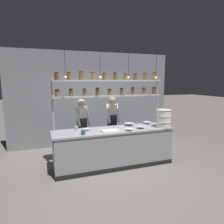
{
  "coord_description": "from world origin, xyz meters",
  "views": [
    {
      "loc": [
        -1.61,
        -4.42,
        2.09
      ],
      "look_at": [
        0.02,
        0.2,
        1.31
      ],
      "focal_mm": 32.0,
      "sensor_mm": 36.0,
      "label": 1
    }
  ],
  "objects": [
    {
      "name": "prep_bowl_far_left",
      "position": [
        0.64,
        -0.17,
        0.95
      ],
      "size": [
        0.21,
        0.21,
        0.06
      ],
      "color": "#B2B7BC",
      "rests_on": "prep_counter"
    },
    {
      "name": "prep_bowl_near_right",
      "position": [
        0.51,
        0.22,
        0.95
      ],
      "size": [
        0.25,
        0.25,
        0.07
      ],
      "color": "#B2B7BC",
      "rests_on": "prep_counter"
    },
    {
      "name": "container_stack",
      "position": [
        1.25,
        -0.23,
        1.15
      ],
      "size": [
        0.36,
        0.36,
        0.45
      ],
      "color": "white",
      "rests_on": "prep_counter"
    },
    {
      "name": "prep_bowl_center_front",
      "position": [
        -0.65,
        0.1,
        0.94
      ],
      "size": [
        0.16,
        0.16,
        0.04
      ],
      "color": "silver",
      "rests_on": "prep_counter"
    },
    {
      "name": "spice_shelf_unit",
      "position": [
        0.0,
        0.33,
        1.86
      ],
      "size": [
        2.82,
        0.28,
        2.3
      ],
      "color": "#999BA0",
      "rests_on": "ground_plane"
    },
    {
      "name": "serving_cup_by_board",
      "position": [
        -0.8,
        -0.25,
        0.97
      ],
      "size": [
        0.09,
        0.09,
        0.1
      ],
      "color": "#334C70",
      "rests_on": "prep_counter"
    },
    {
      "name": "cutting_board",
      "position": [
        -0.15,
        -0.16,
        0.93
      ],
      "size": [
        0.4,
        0.26,
        0.02
      ],
      "color": "silver",
      "rests_on": "prep_counter"
    },
    {
      "name": "chef_left",
      "position": [
        -0.64,
        0.75,
        0.92
      ],
      "size": [
        0.41,
        0.35,
        1.61
      ],
      "rotation": [
        0.0,
        0.0,
        0.31
      ],
      "color": "black",
      "rests_on": "ground_plane"
    },
    {
      "name": "prep_bowl_near_left",
      "position": [
        0.29,
        -0.26,
        0.94
      ],
      "size": [
        0.19,
        0.19,
        0.05
      ],
      "color": "white",
      "rests_on": "prep_counter"
    },
    {
      "name": "chef_center",
      "position": [
        0.24,
        0.81,
        0.95
      ],
      "size": [
        0.37,
        0.3,
        1.65
      ],
      "rotation": [
        0.0,
        0.0,
        0.06
      ],
      "color": "black",
      "rests_on": "ground_plane"
    },
    {
      "name": "back_wall",
      "position": [
        0.0,
        1.97,
        1.49
      ],
      "size": [
        5.33,
        0.12,
        2.99
      ],
      "primitive_type": "cube",
      "color": "gray",
      "rests_on": "ground_plane"
    },
    {
      "name": "ground_plane",
      "position": [
        0.0,
        0.0,
        0.0
      ],
      "size": [
        40.0,
        40.0,
        0.0
      ],
      "primitive_type": "plane",
      "color": "slate"
    },
    {
      "name": "pendant_light_row",
      "position": [
        0.01,
        0.0,
        2.2
      ],
      "size": [
        2.3,
        0.07,
        0.83
      ],
      "color": "black"
    },
    {
      "name": "serving_cup_front",
      "position": [
        -0.88,
        0.16,
        0.97
      ],
      "size": [
        0.08,
        0.08,
        0.11
      ],
      "color": "#B2B7BC",
      "rests_on": "prep_counter"
    },
    {
      "name": "prep_counter",
      "position": [
        0.0,
        -0.0,
        0.46
      ],
      "size": [
        2.93,
        0.76,
        0.92
      ],
      "color": "gray",
      "rests_on": "ground_plane"
    },
    {
      "name": "prep_bowl_center_back",
      "position": [
        1.06,
        0.25,
        0.95
      ],
      "size": [
        0.21,
        0.21,
        0.06
      ],
      "color": "silver",
      "rests_on": "prep_counter"
    }
  ]
}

